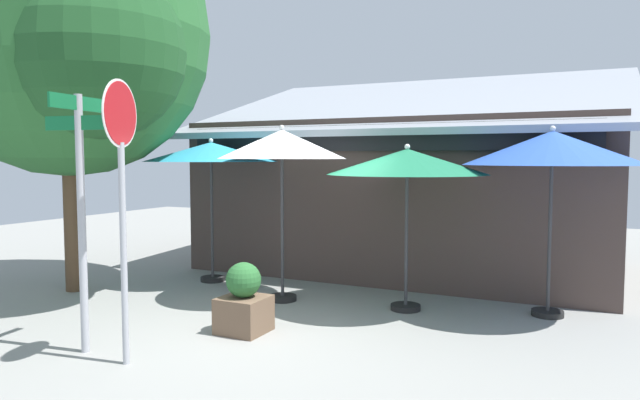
{
  "coord_description": "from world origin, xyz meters",
  "views": [
    {
      "loc": [
        3.92,
        -6.54,
        2.23
      ],
      "look_at": [
        0.11,
        1.2,
        1.6
      ],
      "focal_mm": 32.36,
      "sensor_mm": 36.0,
      "label": 1
    }
  ],
  "objects_px": {
    "stop_sign": "(122,171)",
    "patio_umbrella_forest_green_right": "(407,163)",
    "shade_tree": "(71,37)",
    "patio_umbrella_royal_blue_far_right": "(552,149)",
    "patio_umbrella_teal_left": "(211,153)",
    "sidewalk_planter": "(244,302)",
    "street_sign_post": "(81,195)",
    "patio_umbrella_ivory_center": "(282,146)"
  },
  "relations": [
    {
      "from": "street_sign_post",
      "to": "patio_umbrella_forest_green_right",
      "type": "relative_size",
      "value": 1.21
    },
    {
      "from": "stop_sign",
      "to": "sidewalk_planter",
      "type": "height_order",
      "value": "stop_sign"
    },
    {
      "from": "shade_tree",
      "to": "patio_umbrella_royal_blue_far_right",
      "type": "bearing_deg",
      "value": 15.14
    },
    {
      "from": "stop_sign",
      "to": "sidewalk_planter",
      "type": "distance_m",
      "value": 2.34
    },
    {
      "from": "street_sign_post",
      "to": "shade_tree",
      "type": "relative_size",
      "value": 0.45
    },
    {
      "from": "street_sign_post",
      "to": "stop_sign",
      "type": "height_order",
      "value": "stop_sign"
    },
    {
      "from": "patio_umbrella_teal_left",
      "to": "patio_umbrella_ivory_center",
      "type": "xyz_separation_m",
      "value": [
        1.85,
        -0.67,
        0.1
      ]
    },
    {
      "from": "patio_umbrella_ivory_center",
      "to": "sidewalk_planter",
      "type": "distance_m",
      "value": 2.64
    },
    {
      "from": "sidewalk_planter",
      "to": "stop_sign",
      "type": "bearing_deg",
      "value": -108.6
    },
    {
      "from": "stop_sign",
      "to": "shade_tree",
      "type": "distance_m",
      "value": 4.34
    },
    {
      "from": "patio_umbrella_forest_green_right",
      "to": "shade_tree",
      "type": "relative_size",
      "value": 0.37
    },
    {
      "from": "sidewalk_planter",
      "to": "street_sign_post",
      "type": "bearing_deg",
      "value": -130.42
    },
    {
      "from": "street_sign_post",
      "to": "patio_umbrella_royal_blue_far_right",
      "type": "distance_m",
      "value": 6.13
    },
    {
      "from": "street_sign_post",
      "to": "sidewalk_planter",
      "type": "xyz_separation_m",
      "value": [
        1.22,
        1.43,
        -1.42
      ]
    },
    {
      "from": "patio_umbrella_ivory_center",
      "to": "shade_tree",
      "type": "bearing_deg",
      "value": -162.47
    },
    {
      "from": "patio_umbrella_forest_green_right",
      "to": "shade_tree",
      "type": "xyz_separation_m",
      "value": [
        -5.2,
        -1.35,
        2.01
      ]
    },
    {
      "from": "street_sign_post",
      "to": "patio_umbrella_royal_blue_far_right",
      "type": "bearing_deg",
      "value": 40.44
    },
    {
      "from": "patio_umbrella_teal_left",
      "to": "street_sign_post",
      "type": "bearing_deg",
      "value": -75.02
    },
    {
      "from": "patio_umbrella_royal_blue_far_right",
      "to": "patio_umbrella_forest_green_right",
      "type": "bearing_deg",
      "value": -163.24
    },
    {
      "from": "patio_umbrella_teal_left",
      "to": "patio_umbrella_royal_blue_far_right",
      "type": "xyz_separation_m",
      "value": [
        5.66,
        0.21,
        0.04
      ]
    },
    {
      "from": "patio_umbrella_teal_left",
      "to": "shade_tree",
      "type": "bearing_deg",
      "value": -130.22
    },
    {
      "from": "patio_umbrella_forest_green_right",
      "to": "shade_tree",
      "type": "distance_m",
      "value": 5.74
    },
    {
      "from": "street_sign_post",
      "to": "patio_umbrella_ivory_center",
      "type": "xyz_separation_m",
      "value": [
        0.84,
        3.08,
        0.6
      ]
    },
    {
      "from": "stop_sign",
      "to": "sidewalk_planter",
      "type": "relative_size",
      "value": 3.38
    },
    {
      "from": "street_sign_post",
      "to": "shade_tree",
      "type": "xyz_separation_m",
      "value": [
        -2.46,
        2.04,
        2.35
      ]
    },
    {
      "from": "stop_sign",
      "to": "patio_umbrella_forest_green_right",
      "type": "relative_size",
      "value": 1.26
    },
    {
      "from": "patio_umbrella_teal_left",
      "to": "patio_umbrella_royal_blue_far_right",
      "type": "distance_m",
      "value": 5.66
    },
    {
      "from": "street_sign_post",
      "to": "patio_umbrella_royal_blue_far_right",
      "type": "relative_size",
      "value": 1.1
    },
    {
      "from": "street_sign_post",
      "to": "sidewalk_planter",
      "type": "relative_size",
      "value": 3.26
    },
    {
      "from": "street_sign_post",
      "to": "patio_umbrella_forest_green_right",
      "type": "distance_m",
      "value": 4.38
    },
    {
      "from": "stop_sign",
      "to": "shade_tree",
      "type": "height_order",
      "value": "shade_tree"
    },
    {
      "from": "stop_sign",
      "to": "patio_umbrella_teal_left",
      "type": "bearing_deg",
      "value": 114.03
    },
    {
      "from": "patio_umbrella_forest_green_right",
      "to": "street_sign_post",
      "type": "bearing_deg",
      "value": -129.03
    },
    {
      "from": "patio_umbrella_royal_blue_far_right",
      "to": "sidewalk_planter",
      "type": "xyz_separation_m",
      "value": [
        -3.43,
        -2.53,
        -1.96
      ]
    },
    {
      "from": "patio_umbrella_teal_left",
      "to": "sidewalk_planter",
      "type": "distance_m",
      "value": 3.75
    },
    {
      "from": "patio_umbrella_teal_left",
      "to": "patio_umbrella_forest_green_right",
      "type": "bearing_deg",
      "value": -5.58
    },
    {
      "from": "stop_sign",
      "to": "patio_umbrella_royal_blue_far_right",
      "type": "distance_m",
      "value": 5.66
    },
    {
      "from": "stop_sign",
      "to": "patio_umbrella_teal_left",
      "type": "distance_m",
      "value": 4.21
    },
    {
      "from": "patio_umbrella_teal_left",
      "to": "patio_umbrella_forest_green_right",
      "type": "distance_m",
      "value": 3.77
    },
    {
      "from": "stop_sign",
      "to": "patio_umbrella_royal_blue_far_right",
      "type": "height_order",
      "value": "stop_sign"
    },
    {
      "from": "stop_sign",
      "to": "patio_umbrella_forest_green_right",
      "type": "height_order",
      "value": "stop_sign"
    },
    {
      "from": "street_sign_post",
      "to": "patio_umbrella_teal_left",
      "type": "distance_m",
      "value": 3.92
    }
  ]
}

